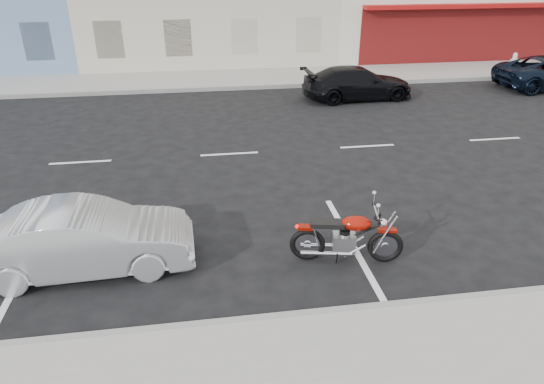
{
  "coord_description": "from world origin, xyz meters",
  "views": [
    {
      "loc": [
        -2.72,
        -12.62,
        5.04
      ],
      "look_at": [
        -1.43,
        -4.15,
        0.8
      ],
      "focal_mm": 32.0,
      "sensor_mm": 36.0,
      "label": 1
    }
  ],
  "objects_px": {
    "motorcycle": "(387,239)",
    "car_far": "(357,83)",
    "sedan_silver": "(85,239)",
    "fire_hydrant": "(514,60)"
  },
  "relations": [
    {
      "from": "motorcycle",
      "to": "fire_hydrant",
      "type": "bearing_deg",
      "value": 62.15
    },
    {
      "from": "fire_hydrant",
      "to": "motorcycle",
      "type": "relative_size",
      "value": 0.36
    },
    {
      "from": "motorcycle",
      "to": "sedan_silver",
      "type": "height_order",
      "value": "sedan_silver"
    },
    {
      "from": "fire_hydrant",
      "to": "sedan_silver",
      "type": "height_order",
      "value": "sedan_silver"
    },
    {
      "from": "fire_hydrant",
      "to": "sedan_silver",
      "type": "xyz_separation_m",
      "value": [
        -16.84,
        -13.59,
        0.08
      ]
    },
    {
      "from": "fire_hydrant",
      "to": "sedan_silver",
      "type": "relative_size",
      "value": 0.2
    },
    {
      "from": "sedan_silver",
      "to": "car_far",
      "type": "xyz_separation_m",
      "value": [
        8.09,
        10.07,
        0.0
      ]
    },
    {
      "from": "motorcycle",
      "to": "car_far",
      "type": "distance_m",
      "value": 11.02
    },
    {
      "from": "sedan_silver",
      "to": "motorcycle",
      "type": "bearing_deg",
      "value": -98.66
    },
    {
      "from": "fire_hydrant",
      "to": "car_far",
      "type": "xyz_separation_m",
      "value": [
        -8.76,
        -3.52,
        0.08
      ]
    }
  ]
}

